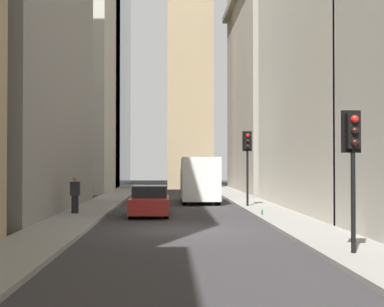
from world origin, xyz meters
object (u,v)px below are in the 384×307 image
object	(u,v)px
delivery_truck	(199,179)
sedan_red	(150,202)
pedestrian	(75,193)
traffic_light_foreground	(353,148)
discarded_bottle	(262,212)
traffic_light_midblock	(247,151)

from	to	relation	value
delivery_truck	sedan_red	world-z (taller)	delivery_truck
sedan_red	pedestrian	distance (m)	3.49
traffic_light_foreground	pedestrian	distance (m)	15.54
sedan_red	discarded_bottle	world-z (taller)	sedan_red
traffic_light_foreground	sedan_red	bearing A→B (deg)	24.17
traffic_light_foreground	discarded_bottle	bearing A→B (deg)	2.68
delivery_truck	sedan_red	bearing A→B (deg)	163.48
delivery_truck	pedestrian	distance (m)	11.35
sedan_red	discarded_bottle	distance (m)	5.24
delivery_truck	discarded_bottle	size ratio (longest dim) A/B	23.93
delivery_truck	pedestrian	world-z (taller)	delivery_truck
traffic_light_foreground	delivery_truck	bearing A→B (deg)	7.31
traffic_light_foreground	traffic_light_midblock	size ratio (longest dim) A/B	0.89
delivery_truck	pedestrian	xyz separation A→B (m)	(-9.46, 6.27, -0.38)
sedan_red	pedestrian	size ratio (longest dim) A/B	2.49
traffic_light_foreground	discarded_bottle	xyz separation A→B (m)	(11.30, 0.53, -2.58)
delivery_truck	traffic_light_midblock	xyz separation A→B (m)	(-4.92, -2.40, 1.70)
traffic_light_foreground	traffic_light_midblock	distance (m)	17.04
traffic_light_foreground	pedestrian	xyz separation A→B (m)	(12.49, 9.08, -1.75)
sedan_red	discarded_bottle	size ratio (longest dim) A/B	15.93
discarded_bottle	sedan_red	bearing A→B (deg)	76.65
sedan_red	traffic_light_midblock	size ratio (longest dim) A/B	1.05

